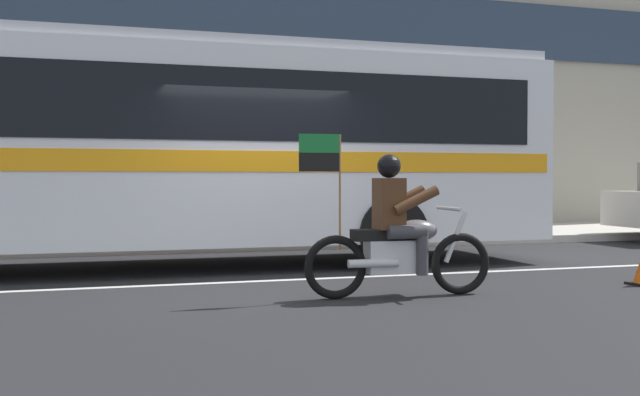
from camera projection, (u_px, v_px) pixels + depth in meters
The scene contains 6 objects.
ground_plane at pixel (259, 275), 10.17m from camera, with size 60.00×60.00×0.00m, color black.
sidewalk_curb at pixel (202, 240), 15.03m from camera, with size 28.00×3.80×0.15m, color #B7B2A8.
lane_center_stripe at pixel (270, 281), 9.60m from camera, with size 26.60×0.14×0.01m, color silver.
transit_bus at pixel (155, 138), 10.88m from camera, with size 11.56×2.65×3.22m.
motorcycle_with_rider at pixel (397, 236), 8.29m from camera, with size 2.19×0.64×1.78m.
fire_hydrant at pixel (159, 222), 13.64m from camera, with size 0.22×0.30×0.75m.
Camera 1 is at (-2.26, -9.92, 1.30)m, focal length 42.50 mm.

